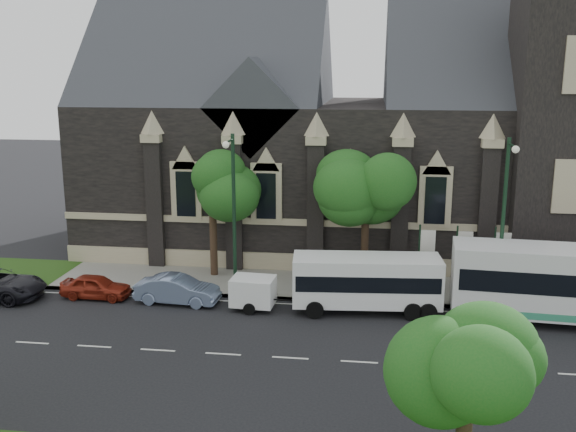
% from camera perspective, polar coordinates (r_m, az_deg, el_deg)
% --- Properties ---
extents(ground, '(160.00, 160.00, 0.00)m').
position_cam_1_polar(ground, '(28.74, 0.20, -12.48)').
color(ground, black).
rests_on(ground, ground).
extents(sidewalk, '(80.00, 5.00, 0.15)m').
position_cam_1_polar(sidewalk, '(37.45, 2.08, -6.14)').
color(sidewalk, gray).
rests_on(sidewalk, ground).
extents(museum, '(40.00, 17.70, 29.90)m').
position_cam_1_polar(museum, '(44.73, 9.92, 7.46)').
color(museum, black).
rests_on(museum, ground).
extents(tree_park_east, '(3.40, 3.40, 6.28)m').
position_cam_1_polar(tree_park_east, '(18.36, 16.17, -12.53)').
color(tree_park_east, black).
rests_on(tree_park_east, ground).
extents(tree_walk_right, '(4.08, 4.08, 7.80)m').
position_cam_1_polar(tree_walk_right, '(37.02, 7.29, 2.73)').
color(tree_walk_right, black).
rests_on(tree_walk_right, ground).
extents(tree_walk_left, '(3.91, 3.91, 7.64)m').
position_cam_1_polar(tree_walk_left, '(38.13, -6.39, 2.93)').
color(tree_walk_left, black).
rests_on(tree_walk_left, ground).
extents(street_lamp_near, '(0.36, 1.88, 9.00)m').
position_cam_1_polar(street_lamp_near, '(34.26, 18.63, 0.10)').
color(street_lamp_near, black).
rests_on(street_lamp_near, ground).
extents(street_lamp_mid, '(0.36, 1.88, 9.00)m').
position_cam_1_polar(street_lamp_mid, '(34.39, -4.89, 0.80)').
color(street_lamp_mid, black).
rests_on(street_lamp_mid, ground).
extents(banner_flag_left, '(0.90, 0.10, 4.00)m').
position_cam_1_polar(banner_flag_left, '(36.25, 11.99, -3.25)').
color(banner_flag_left, black).
rests_on(banner_flag_left, ground).
extents(banner_flag_center, '(0.90, 0.10, 4.00)m').
position_cam_1_polar(banner_flag_center, '(36.47, 15.12, -3.33)').
color(banner_flag_center, black).
rests_on(banner_flag_center, ground).
extents(banner_flag_right, '(0.90, 0.10, 4.00)m').
position_cam_1_polar(banner_flag_right, '(36.80, 18.22, -3.39)').
color(banner_flag_right, black).
rests_on(banner_flag_right, ground).
extents(shuttle_bus, '(7.72, 3.18, 2.91)m').
position_cam_1_polar(shuttle_bus, '(33.54, 7.01, -5.65)').
color(shuttle_bus, white).
rests_on(shuttle_bus, ground).
extents(box_trailer, '(3.25, 1.91, 1.71)m').
position_cam_1_polar(box_trailer, '(33.82, -3.11, -6.69)').
color(box_trailer, white).
rests_on(box_trailer, ground).
extents(sedan, '(4.62, 1.89, 1.49)m').
position_cam_1_polar(sedan, '(35.21, -9.78, -6.45)').
color(sedan, '#7789AD').
rests_on(sedan, ground).
extents(car_far_red, '(3.87, 1.66, 1.30)m').
position_cam_1_polar(car_far_red, '(36.99, -16.67, -6.01)').
color(car_far_red, maroon).
rests_on(car_far_red, ground).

